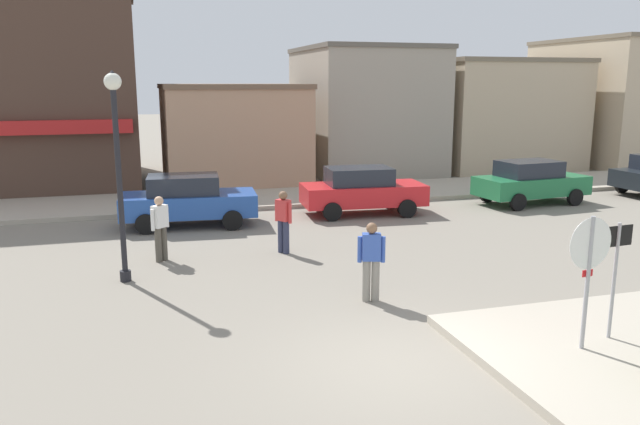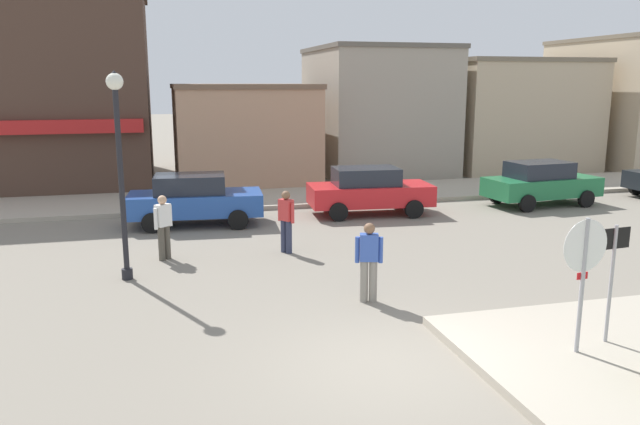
{
  "view_description": "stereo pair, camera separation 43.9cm",
  "coord_description": "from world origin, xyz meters",
  "px_view_note": "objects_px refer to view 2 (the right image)",
  "views": [
    {
      "loc": [
        -3.76,
        -8.31,
        4.3
      ],
      "look_at": [
        -0.01,
        4.5,
        1.5
      ],
      "focal_mm": 35.0,
      "sensor_mm": 36.0,
      "label": 1
    },
    {
      "loc": [
        -3.34,
        -8.42,
        4.3
      ],
      "look_at": [
        -0.01,
        4.5,
        1.5
      ],
      "focal_mm": 35.0,
      "sensor_mm": 36.0,
      "label": 2
    }
  ],
  "objects_px": {
    "one_way_sign": "(612,272)",
    "parked_car_second": "(369,190)",
    "parked_car_nearest": "(194,199)",
    "pedestrian_crossing_far": "(369,260)",
    "parked_car_third": "(541,183)",
    "pedestrian_kerb_side": "(163,225)",
    "pedestrian_crossing_near": "(286,220)",
    "stop_sign": "(583,268)",
    "lamp_post": "(119,146)"
  },
  "relations": [
    {
      "from": "one_way_sign",
      "to": "parked_car_second",
      "type": "height_order",
      "value": "one_way_sign"
    },
    {
      "from": "parked_car_nearest",
      "to": "pedestrian_crossing_far",
      "type": "relative_size",
      "value": 2.56
    },
    {
      "from": "parked_car_second",
      "to": "parked_car_third",
      "type": "height_order",
      "value": "same"
    },
    {
      "from": "parked_car_second",
      "to": "parked_car_nearest",
      "type": "bearing_deg",
      "value": -178.44
    },
    {
      "from": "parked_car_third",
      "to": "pedestrian_kerb_side",
      "type": "xyz_separation_m",
      "value": [
        -13.01,
        -3.8,
        0.06
      ]
    },
    {
      "from": "parked_car_second",
      "to": "pedestrian_crossing_near",
      "type": "relative_size",
      "value": 2.56
    },
    {
      "from": "one_way_sign",
      "to": "pedestrian_crossing_near",
      "type": "xyz_separation_m",
      "value": [
        -3.87,
        7.14,
        -0.46
      ]
    },
    {
      "from": "parked_car_third",
      "to": "parked_car_second",
      "type": "bearing_deg",
      "value": 179.67
    },
    {
      "from": "parked_car_nearest",
      "to": "parked_car_third",
      "type": "relative_size",
      "value": 1.0
    },
    {
      "from": "one_way_sign",
      "to": "pedestrian_kerb_side",
      "type": "xyz_separation_m",
      "value": [
        -6.9,
        7.25,
        -0.46
      ]
    },
    {
      "from": "parked_car_second",
      "to": "pedestrian_kerb_side",
      "type": "xyz_separation_m",
      "value": [
        -6.61,
        -3.84,
        0.06
      ]
    },
    {
      "from": "pedestrian_crossing_near",
      "to": "pedestrian_crossing_far",
      "type": "bearing_deg",
      "value": -77.93
    },
    {
      "from": "parked_car_second",
      "to": "pedestrian_kerb_side",
      "type": "distance_m",
      "value": 7.64
    },
    {
      "from": "parked_car_third",
      "to": "pedestrian_kerb_side",
      "type": "bearing_deg",
      "value": -163.71
    },
    {
      "from": "parked_car_nearest",
      "to": "pedestrian_crossing_far",
      "type": "distance_m",
      "value": 8.34
    },
    {
      "from": "stop_sign",
      "to": "lamp_post",
      "type": "height_order",
      "value": "lamp_post"
    },
    {
      "from": "one_way_sign",
      "to": "parked_car_third",
      "type": "relative_size",
      "value": 0.51
    },
    {
      "from": "stop_sign",
      "to": "lamp_post",
      "type": "bearing_deg",
      "value": 139.08
    },
    {
      "from": "pedestrian_crossing_near",
      "to": "pedestrian_kerb_side",
      "type": "relative_size",
      "value": 1.0
    },
    {
      "from": "parked_car_nearest",
      "to": "pedestrian_crossing_near",
      "type": "distance_m",
      "value": 4.34
    },
    {
      "from": "one_way_sign",
      "to": "lamp_post",
      "type": "height_order",
      "value": "lamp_post"
    },
    {
      "from": "one_way_sign",
      "to": "pedestrian_crossing_near",
      "type": "bearing_deg",
      "value": 118.45
    },
    {
      "from": "lamp_post",
      "to": "one_way_sign",
      "type": "bearing_deg",
      "value": -37.12
    },
    {
      "from": "one_way_sign",
      "to": "parked_car_second",
      "type": "distance_m",
      "value": 11.11
    },
    {
      "from": "one_way_sign",
      "to": "lamp_post",
      "type": "xyz_separation_m",
      "value": [
        -7.73,
        5.85,
        1.63
      ]
    },
    {
      "from": "one_way_sign",
      "to": "stop_sign",
      "type": "bearing_deg",
      "value": -162.28
    },
    {
      "from": "stop_sign",
      "to": "pedestrian_kerb_side",
      "type": "xyz_separation_m",
      "value": [
        -6.18,
        7.48,
        -0.65
      ]
    },
    {
      "from": "pedestrian_crossing_far",
      "to": "pedestrian_crossing_near",
      "type": "bearing_deg",
      "value": 102.07
    },
    {
      "from": "parked_car_nearest",
      "to": "pedestrian_crossing_near",
      "type": "height_order",
      "value": "pedestrian_crossing_near"
    },
    {
      "from": "one_way_sign",
      "to": "pedestrian_crossing_near",
      "type": "distance_m",
      "value": 8.13
    },
    {
      "from": "parked_car_second",
      "to": "one_way_sign",
      "type": "bearing_deg",
      "value": -88.5
    },
    {
      "from": "lamp_post",
      "to": "pedestrian_crossing_near",
      "type": "height_order",
      "value": "lamp_post"
    },
    {
      "from": "stop_sign",
      "to": "pedestrian_crossing_near",
      "type": "xyz_separation_m",
      "value": [
        -3.15,
        7.36,
        -0.65
      ]
    },
    {
      "from": "stop_sign",
      "to": "pedestrian_crossing_near",
      "type": "height_order",
      "value": "stop_sign"
    },
    {
      "from": "one_way_sign",
      "to": "pedestrian_crossing_far",
      "type": "relative_size",
      "value": 1.3
    },
    {
      "from": "one_way_sign",
      "to": "pedestrian_kerb_side",
      "type": "height_order",
      "value": "one_way_sign"
    },
    {
      "from": "parked_car_nearest",
      "to": "pedestrian_kerb_side",
      "type": "distance_m",
      "value": 3.8
    },
    {
      "from": "one_way_sign",
      "to": "lamp_post",
      "type": "distance_m",
      "value": 9.84
    },
    {
      "from": "parked_car_nearest",
      "to": "pedestrian_kerb_side",
      "type": "bearing_deg",
      "value": -104.41
    },
    {
      "from": "parked_car_third",
      "to": "pedestrian_crossing_far",
      "type": "bearing_deg",
      "value": -139.04
    },
    {
      "from": "parked_car_nearest",
      "to": "parked_car_second",
      "type": "bearing_deg",
      "value": 1.56
    },
    {
      "from": "pedestrian_crossing_far",
      "to": "lamp_post",
      "type": "bearing_deg",
      "value": 150.09
    },
    {
      "from": "stop_sign",
      "to": "pedestrian_crossing_far",
      "type": "relative_size",
      "value": 1.43
    },
    {
      "from": "parked_car_second",
      "to": "lamp_post",
      "type": "bearing_deg",
      "value": -144.87
    },
    {
      "from": "one_way_sign",
      "to": "pedestrian_kerb_side",
      "type": "distance_m",
      "value": 10.02
    },
    {
      "from": "lamp_post",
      "to": "parked_car_third",
      "type": "bearing_deg",
      "value": 20.59
    },
    {
      "from": "lamp_post",
      "to": "pedestrian_kerb_side",
      "type": "relative_size",
      "value": 2.82
    },
    {
      "from": "one_way_sign",
      "to": "pedestrian_crossing_near",
      "type": "relative_size",
      "value": 1.3
    },
    {
      "from": "parked_car_second",
      "to": "pedestrian_kerb_side",
      "type": "relative_size",
      "value": 2.56
    },
    {
      "from": "one_way_sign",
      "to": "parked_car_nearest",
      "type": "bearing_deg",
      "value": 118.57
    }
  ]
}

